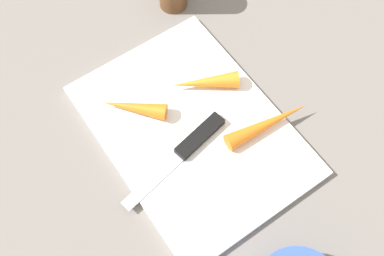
# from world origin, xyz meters

# --- Properties ---
(ground_plane) EXTENTS (1.40, 1.40, 0.00)m
(ground_plane) POSITION_xyz_m (0.00, 0.00, 0.00)
(ground_plane) COLOR slate
(cutting_board) EXTENTS (0.36, 0.26, 0.01)m
(cutting_board) POSITION_xyz_m (0.00, 0.00, 0.01)
(cutting_board) COLOR white
(cutting_board) RESTS_ON ground_plane
(knife) EXTENTS (0.06, 0.20, 0.01)m
(knife) POSITION_xyz_m (0.02, -0.01, 0.02)
(knife) COLOR #B7B7BC
(knife) RESTS_ON cutting_board
(carrot_medium) EXTENTS (0.08, 0.11, 0.03)m
(carrot_medium) POSITION_xyz_m (-0.05, 0.06, 0.03)
(carrot_medium) COLOR orange
(carrot_medium) RESTS_ON cutting_board
(carrot_shortest) EXTENTS (0.09, 0.09, 0.03)m
(carrot_shortest) POSITION_xyz_m (-0.08, -0.06, 0.03)
(carrot_shortest) COLOR orange
(carrot_shortest) RESTS_ON cutting_board
(carrot_longest) EXTENTS (0.04, 0.15, 0.03)m
(carrot_longest) POSITION_xyz_m (0.07, 0.10, 0.03)
(carrot_longest) COLOR orange
(carrot_longest) RESTS_ON cutting_board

